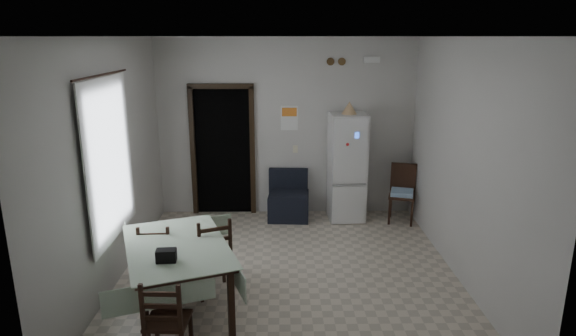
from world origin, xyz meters
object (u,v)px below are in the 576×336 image
(dining_table, at_px, (179,280))
(corner_chair, at_px, (402,194))
(dining_chair_near_head, at_px, (168,320))
(fridge, at_px, (347,167))
(dining_chair_far_left, at_px, (158,258))
(dining_chair_far_right, at_px, (212,254))
(navy_seat, at_px, (289,196))

(dining_table, bearing_deg, corner_chair, 20.90)
(dining_table, relative_size, dining_chair_near_head, 1.74)
(dining_table, bearing_deg, dining_chair_near_head, -105.53)
(dining_chair_near_head, bearing_deg, fridge, -117.10)
(fridge, bearing_deg, dining_chair_far_left, -140.34)
(dining_table, height_order, dining_chair_far_right, dining_chair_far_right)
(navy_seat, distance_m, dining_chair_far_left, 2.82)
(dining_chair_far_right, bearing_deg, dining_chair_far_left, -21.39)
(dining_chair_far_right, bearing_deg, fridge, -149.78)
(dining_chair_near_head, bearing_deg, navy_seat, -104.76)
(navy_seat, relative_size, corner_chair, 0.84)
(navy_seat, relative_size, dining_chair_near_head, 0.89)
(navy_seat, distance_m, dining_chair_far_right, 2.54)
(corner_chair, relative_size, dining_table, 0.61)
(navy_seat, xyz_separation_m, dining_chair_far_right, (-0.92, -2.36, 0.08))
(navy_seat, distance_m, dining_table, 3.07)
(dining_chair_far_right, distance_m, dining_chair_near_head, 1.29)
(fridge, height_order, dining_chair_near_head, fridge)
(fridge, relative_size, corner_chair, 1.86)
(navy_seat, bearing_deg, dining_chair_far_left, -119.27)
(dining_chair_far_left, height_order, dining_chair_near_head, same)
(navy_seat, bearing_deg, dining_table, -109.51)
(corner_chair, relative_size, dining_chair_near_head, 1.06)
(navy_seat, bearing_deg, fridge, 3.87)
(corner_chair, distance_m, dining_chair_near_head, 4.55)
(dining_chair_far_left, relative_size, dining_chair_far_right, 0.93)
(fridge, xyz_separation_m, dining_chair_far_left, (-2.48, -2.36, -0.43))
(navy_seat, distance_m, corner_chair, 1.82)
(fridge, height_order, navy_seat, fridge)
(dining_table, bearing_deg, dining_chair_far_left, 105.65)
(navy_seat, distance_m, dining_chair_near_head, 3.81)
(dining_chair_near_head, bearing_deg, corner_chair, -127.84)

